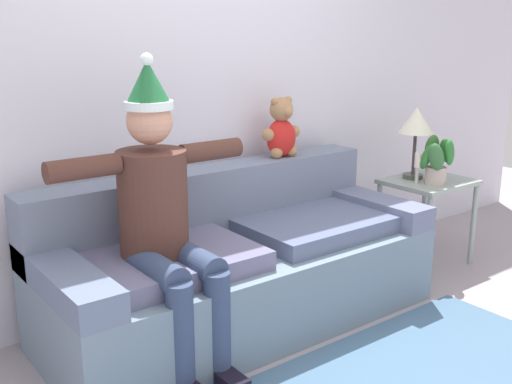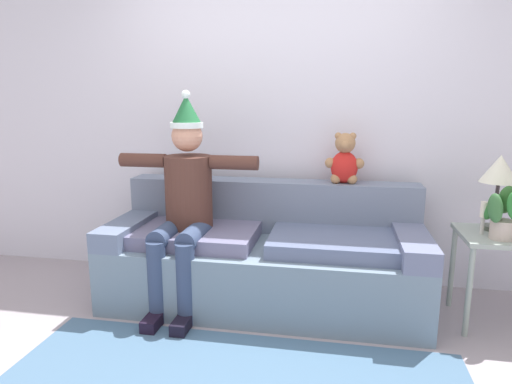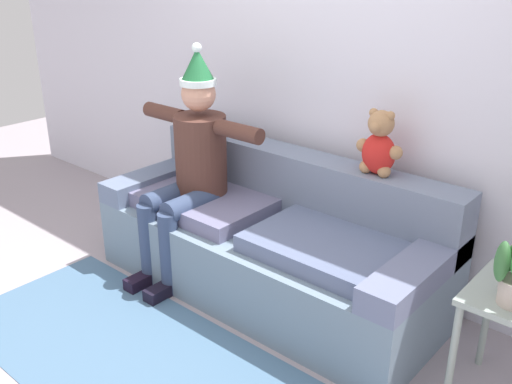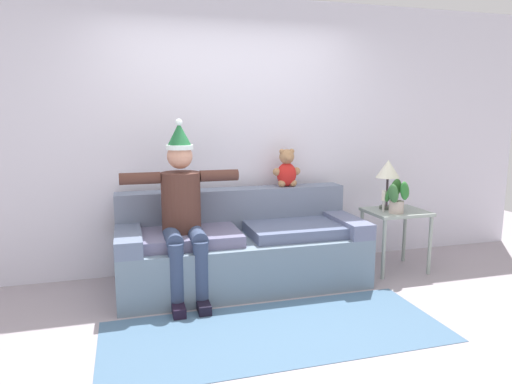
# 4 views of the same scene
# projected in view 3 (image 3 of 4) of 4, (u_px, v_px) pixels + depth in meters

# --- Properties ---
(ground_plane) EXTENTS (10.00, 10.00, 0.00)m
(ground_plane) POSITION_uv_depth(u_px,v_px,m) (152.00, 363.00, 3.09)
(ground_plane) COLOR #A1969D
(back_wall) EXTENTS (7.00, 0.10, 2.70)m
(back_wall) POSITION_uv_depth(u_px,v_px,m) (327.00, 70.00, 3.66)
(back_wall) COLOR silver
(back_wall) RESTS_ON ground_plane
(couch) EXTENTS (2.24, 0.91, 0.85)m
(couch) POSITION_uv_depth(u_px,v_px,m) (272.00, 241.00, 3.67)
(couch) COLOR slate
(couch) RESTS_ON ground_plane
(person_seated) EXTENTS (1.02, 0.77, 1.53)m
(person_seated) POSITION_uv_depth(u_px,v_px,m) (190.00, 163.00, 3.72)
(person_seated) COLOR #4F2E25
(person_seated) RESTS_ON ground_plane
(teddy_bear) EXTENTS (0.29, 0.17, 0.38)m
(teddy_bear) POSITION_uv_depth(u_px,v_px,m) (379.00, 146.00, 3.27)
(teddy_bear) COLOR red
(teddy_bear) RESTS_ON couch
(candle_tall) EXTENTS (0.04, 0.04, 0.21)m
(candle_tall) POSITION_uv_depth(u_px,v_px,m) (504.00, 262.00, 2.58)
(candle_tall) COLOR beige
(candle_tall) RESTS_ON side_table
(area_rug) EXTENTS (2.50, 1.02, 0.01)m
(area_rug) POSITION_uv_depth(u_px,v_px,m) (146.00, 366.00, 3.06)
(area_rug) COLOR #486988
(area_rug) RESTS_ON ground_plane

